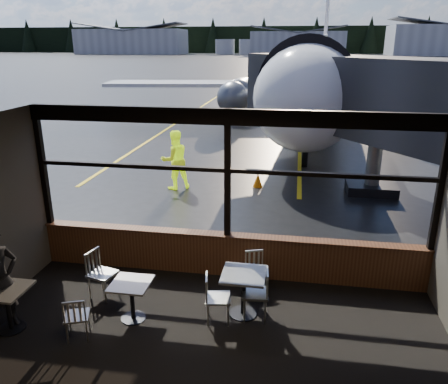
% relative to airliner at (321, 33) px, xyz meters
% --- Properties ---
extents(ground_plane, '(520.00, 520.00, 0.00)m').
position_rel_airliner_xyz_m(ground_plane, '(-2.49, 99.53, -5.25)').
color(ground_plane, black).
rests_on(ground_plane, ground).
extents(carpet_floor, '(8.00, 6.00, 0.01)m').
position_rel_airliner_xyz_m(carpet_floor, '(-2.49, -23.47, -5.24)').
color(carpet_floor, black).
rests_on(carpet_floor, ground).
extents(ceiling, '(8.00, 6.00, 0.04)m').
position_rel_airliner_xyz_m(ceiling, '(-2.49, -23.47, -1.75)').
color(ceiling, '#38332D').
rests_on(ceiling, ground).
extents(window_sill, '(8.00, 0.28, 0.90)m').
position_rel_airliner_xyz_m(window_sill, '(-2.49, -20.47, -4.80)').
color(window_sill, '#522B18').
rests_on(window_sill, ground).
extents(window_header, '(8.00, 0.18, 0.30)m').
position_rel_airliner_xyz_m(window_header, '(-2.49, -20.47, -1.90)').
color(window_header, black).
rests_on(window_header, ground).
extents(mullion_left, '(0.12, 0.12, 2.60)m').
position_rel_airliner_xyz_m(mullion_left, '(-6.44, -20.47, -3.05)').
color(mullion_left, black).
rests_on(mullion_left, ground).
extents(mullion_centre, '(0.12, 0.12, 2.60)m').
position_rel_airliner_xyz_m(mullion_centre, '(-2.49, -20.47, -3.05)').
color(mullion_centre, black).
rests_on(mullion_centre, ground).
extents(mullion_right, '(0.12, 0.12, 2.60)m').
position_rel_airliner_xyz_m(mullion_right, '(1.46, -20.47, -3.05)').
color(mullion_right, black).
rests_on(mullion_right, ground).
extents(window_transom, '(8.00, 0.10, 0.08)m').
position_rel_airliner_xyz_m(window_transom, '(-2.49, -20.47, -2.95)').
color(window_transom, black).
rests_on(window_transom, ground).
extents(airliner, '(30.93, 36.24, 10.50)m').
position_rel_airliner_xyz_m(airliner, '(0.00, 0.00, 0.00)').
color(airliner, white).
rests_on(airliner, ground_plane).
extents(jet_bridge, '(9.39, 11.48, 5.01)m').
position_rel_airliner_xyz_m(jet_bridge, '(1.11, -14.97, -2.74)').
color(jet_bridge, '#2A2A2C').
rests_on(jet_bridge, ground_plane).
extents(cafe_table_near, '(0.76, 0.76, 0.84)m').
position_rel_airliner_xyz_m(cafe_table_near, '(-1.97, -21.87, -4.83)').
color(cafe_table_near, gray).
rests_on(cafe_table_near, carpet_floor).
extents(cafe_table_mid, '(0.67, 0.67, 0.74)m').
position_rel_airliner_xyz_m(cafe_table_mid, '(-3.89, -22.32, -4.88)').
color(cafe_table_mid, '#AAA39C').
rests_on(cafe_table_mid, carpet_floor).
extents(cafe_table_left, '(0.72, 0.72, 0.79)m').
position_rel_airliner_xyz_m(cafe_table_left, '(-5.85, -22.94, -4.85)').
color(cafe_table_left, gray).
rests_on(cafe_table_left, carpet_floor).
extents(chair_near_e, '(0.56, 0.56, 0.94)m').
position_rel_airliner_xyz_m(chair_near_e, '(-1.76, -21.90, -4.78)').
color(chair_near_e, '#A9A599').
rests_on(chair_near_e, carpet_floor).
extents(chair_near_w, '(0.57, 0.57, 0.90)m').
position_rel_airliner_xyz_m(chair_near_w, '(-2.39, -22.12, -4.80)').
color(chair_near_w, beige).
rests_on(chair_near_w, carpet_floor).
extents(chair_near_n, '(0.58, 0.58, 0.83)m').
position_rel_airliner_xyz_m(chair_near_n, '(-1.83, -21.06, -4.83)').
color(chair_near_n, beige).
rests_on(chair_near_n, carpet_floor).
extents(chair_mid_s, '(0.56, 0.56, 0.80)m').
position_rel_airliner_xyz_m(chair_mid_s, '(-4.60, -22.95, -4.85)').
color(chair_mid_s, '#ABA69B').
rests_on(chair_mid_s, carpet_floor).
extents(chair_mid_w, '(0.63, 0.63, 0.95)m').
position_rel_airliner_xyz_m(chair_mid_w, '(-4.71, -21.71, -4.77)').
color(chair_mid_w, beige).
rests_on(chair_mid_w, carpet_floor).
extents(ground_crew, '(1.21, 1.16, 1.97)m').
position_rel_airliner_xyz_m(ground_crew, '(-5.13, -15.00, -4.26)').
color(ground_crew, '#BFF219').
rests_on(ground_crew, ground_plane).
extents(cone_nose, '(0.33, 0.33, 0.46)m').
position_rel_airliner_xyz_m(cone_nose, '(-2.40, -14.43, -5.02)').
color(cone_nose, '#F04707').
rests_on(cone_nose, ground_plane).
extents(cone_wing, '(0.35, 0.35, 0.49)m').
position_rel_airliner_xyz_m(cone_wing, '(-8.12, -1.91, -5.00)').
color(cone_wing, '#FF5408').
rests_on(cone_wing, ground_plane).
extents(hangar_left, '(45.00, 18.00, 11.00)m').
position_rel_airliner_xyz_m(hangar_left, '(-72.49, 159.53, 0.25)').
color(hangar_left, silver).
rests_on(hangar_left, ground_plane).
extents(hangar_mid, '(38.00, 15.00, 10.00)m').
position_rel_airliner_xyz_m(hangar_mid, '(-2.49, 164.53, -0.25)').
color(hangar_mid, silver).
rests_on(hangar_mid, ground_plane).
extents(fuel_tank_a, '(8.00, 8.00, 6.00)m').
position_rel_airliner_xyz_m(fuel_tank_a, '(-32.49, 161.53, -2.25)').
color(fuel_tank_a, silver).
rests_on(fuel_tank_a, ground_plane).
extents(fuel_tank_b, '(8.00, 8.00, 6.00)m').
position_rel_airliner_xyz_m(fuel_tank_b, '(-22.49, 161.53, -2.25)').
color(fuel_tank_b, silver).
rests_on(fuel_tank_b, ground_plane).
extents(fuel_tank_c, '(8.00, 8.00, 6.00)m').
position_rel_airliner_xyz_m(fuel_tank_c, '(-12.49, 161.53, -2.25)').
color(fuel_tank_c, silver).
rests_on(fuel_tank_c, ground_plane).
extents(treeline, '(360.00, 3.00, 12.00)m').
position_rel_airliner_xyz_m(treeline, '(-2.49, 189.53, 0.75)').
color(treeline, black).
rests_on(treeline, ground_plane).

